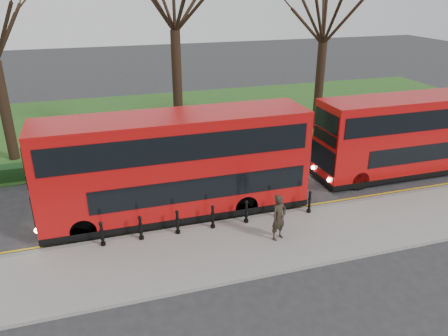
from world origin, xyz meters
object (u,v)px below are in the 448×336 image
object	(u,v)px
bollard_row	(213,217)
bus_rear	(413,135)
pedestrian	(279,217)
bus_lead	(176,167)

from	to	relation	value
bollard_row	bus_rear	bearing A→B (deg)	12.81
bus_rear	pedestrian	world-z (taller)	bus_rear
bollard_row	pedestrian	distance (m)	2.82
bus_lead	pedestrian	distance (m)	5.01
bus_rear	pedestrian	size ratio (longest dim) A/B	5.59
bollard_row	bus_lead	bearing A→B (deg)	120.46
bollard_row	bus_rear	world-z (taller)	bus_rear
bus_lead	pedestrian	bearing A→B (deg)	-45.76
bollard_row	bus_rear	distance (m)	12.38
bollard_row	bus_lead	size ratio (longest dim) A/B	0.79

